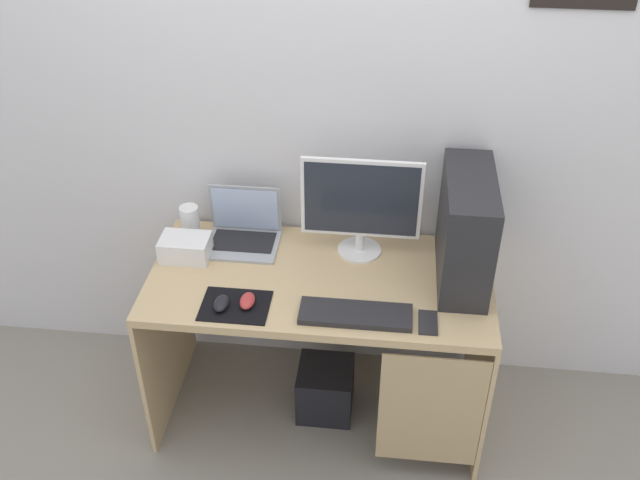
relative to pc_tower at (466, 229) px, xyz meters
name	(u,v)px	position (x,y,z in m)	size (l,w,h in m)	color
ground_plane	(320,406)	(-0.55, -0.08, -0.97)	(8.00, 8.00, 0.00)	gray
wall_back	(331,110)	(-0.55, 0.30, 0.33)	(4.00, 0.05, 2.60)	silver
desk	(324,309)	(-0.54, -0.09, -0.37)	(1.37, 0.68, 0.75)	tan
pc_tower	(466,229)	(0.00, 0.00, 0.00)	(0.19, 0.49, 0.44)	#232326
monitor	(361,206)	(-0.41, 0.10, 0.01)	(0.48, 0.18, 0.44)	white
laptop	(244,232)	(-0.90, 0.13, -0.17)	(0.30, 0.24, 0.24)	#9EA3A8
speaker	(190,221)	(-1.14, 0.15, -0.15)	(0.08, 0.08, 0.14)	white
projector	(185,248)	(-1.12, -0.01, -0.17)	(0.20, 0.14, 0.09)	white
keyboard	(356,314)	(-0.40, -0.30, -0.21)	(0.42, 0.14, 0.02)	#232326
mousepad	(235,306)	(-0.85, -0.29, -0.22)	(0.26, 0.20, 0.01)	black
mouse_left	(247,301)	(-0.81, -0.28, -0.20)	(0.06, 0.10, 0.03)	#B23333
mouse_right	(221,303)	(-0.90, -0.31, -0.20)	(0.06, 0.10, 0.03)	black
cell_phone	(428,323)	(-0.13, -0.31, -0.21)	(0.07, 0.13, 0.01)	#232326
subwoofer	(325,389)	(-0.53, -0.09, -0.85)	(0.24, 0.24, 0.24)	black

